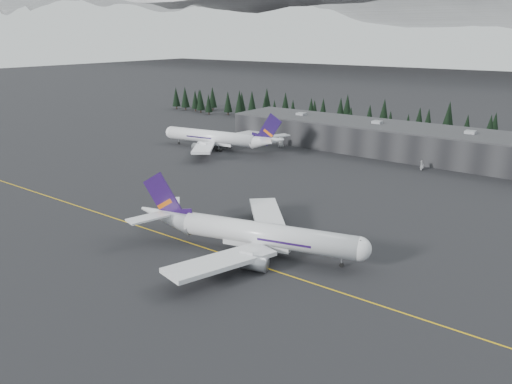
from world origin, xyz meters
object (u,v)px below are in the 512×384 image
Objects in this scene: terminal at (397,140)px; gse_vehicle_b at (422,168)px; jet_parked at (221,138)px; jet_main at (248,232)px; gse_vehicle_a at (281,146)px.

terminal is 40.39× the size of gse_vehicle_b.
terminal is 79.02m from jet_parked.
jet_main is at bearing 124.81° from jet_parked.
gse_vehicle_b is (67.03, -1.01, -0.02)m from gse_vehicle_a.
jet_parked reaches higher than jet_main.
jet_main reaches higher than gse_vehicle_b.
gse_vehicle_b is (86.88, 18.86, -4.56)m from jet_parked.
jet_parked reaches higher than terminal.
gse_vehicle_a is at bearing -157.83° from terminal.
terminal is at bearing 80.11° from jet_main.
terminal is 31.93× the size of gse_vehicle_a.
gse_vehicle_a is at bearing -110.06° from gse_vehicle_b.
terminal reaches higher than gse_vehicle_b.
terminal is 2.69× the size of jet_main.
jet_main is at bearing -23.83° from gse_vehicle_b.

